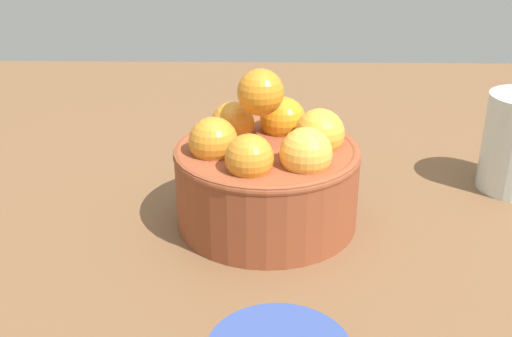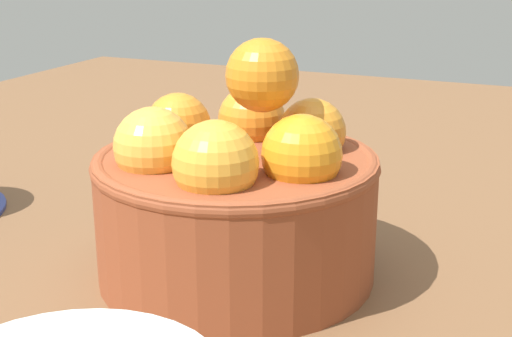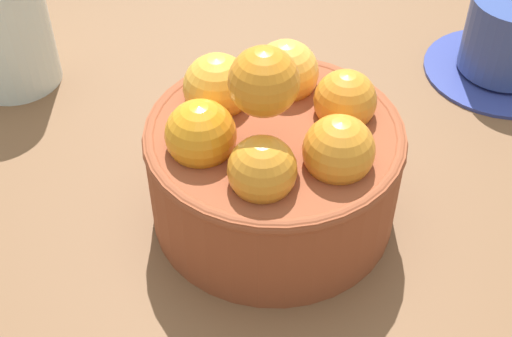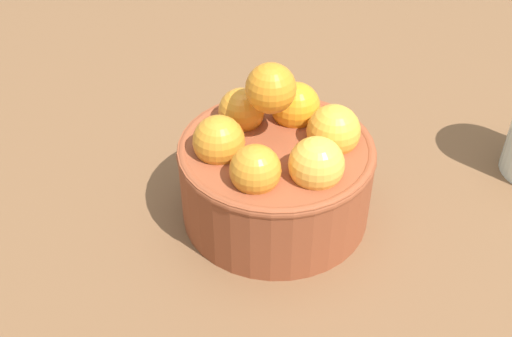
# 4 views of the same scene
# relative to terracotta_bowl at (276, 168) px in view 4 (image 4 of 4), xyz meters

# --- Properties ---
(ground_plane) EXTENTS (1.35, 1.14, 0.04)m
(ground_plane) POSITION_rel_terracotta_bowl_xyz_m (0.00, 0.00, -0.07)
(ground_plane) COLOR brown
(terracotta_bowl) EXTENTS (0.17, 0.17, 0.14)m
(terracotta_bowl) POSITION_rel_terracotta_bowl_xyz_m (0.00, 0.00, 0.00)
(terracotta_bowl) COLOR brown
(terracotta_bowl) RESTS_ON ground_plane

